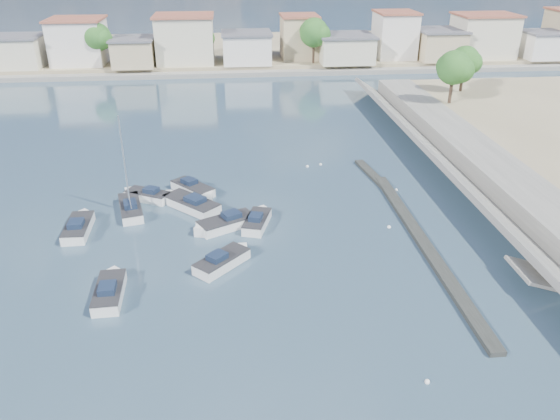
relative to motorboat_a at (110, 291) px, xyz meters
name	(u,v)px	position (x,y,z in m)	size (l,w,h in m)	color
ground	(291,130)	(16.32, 34.57, -0.38)	(400.00, 400.00, 0.00)	#273C4F
seawall_walkway	(544,211)	(34.82, 7.57, 0.52)	(5.00, 90.00, 1.80)	slate
breakwater	(412,227)	(23.22, 7.25, -0.21)	(2.00, 31.02, 0.35)	black
far_shore_land	(263,50)	(16.32, 86.57, 0.32)	(160.00, 40.00, 1.40)	gray
far_shore_quay	(271,73)	(16.32, 65.57, 0.02)	(160.00, 2.50, 0.80)	slate
far_town	(326,40)	(27.03, 71.49, 4.56)	(113.01, 12.80, 8.35)	beige
shore_trees	(321,41)	(24.66, 62.68, 5.84)	(74.56, 38.32, 7.92)	#38281E
motorboat_a	(110,291)	(0.00, 0.00, 0.00)	(1.93, 5.02, 1.48)	silver
motorboat_b	(258,221)	(10.52, 9.20, 0.00)	(2.77, 4.60, 1.48)	silver
motorboat_c	(189,203)	(4.61, 13.20, 0.00)	(5.43, 5.42, 1.48)	silver
motorboat_d	(224,224)	(7.69, 8.87, 0.00)	(5.23, 3.98, 1.48)	silver
motorboat_e	(79,227)	(-4.19, 9.58, 0.00)	(1.96, 5.22, 1.48)	silver
motorboat_f	(146,196)	(0.56, 15.26, 0.00)	(4.50, 3.41, 1.48)	silver
motorboat_g	(194,190)	(4.95, 16.18, 0.00)	(4.35, 4.63, 1.48)	silver
motorboat_h	(224,261)	(7.68, 3.11, 0.00)	(4.33, 4.38, 1.48)	silver
sailboat	(130,207)	(-0.52, 12.87, 0.05)	(2.90, 5.79, 9.00)	silver
mooring_buoys	(383,218)	(21.35, 9.40, -0.33)	(13.07, 32.50, 0.31)	white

